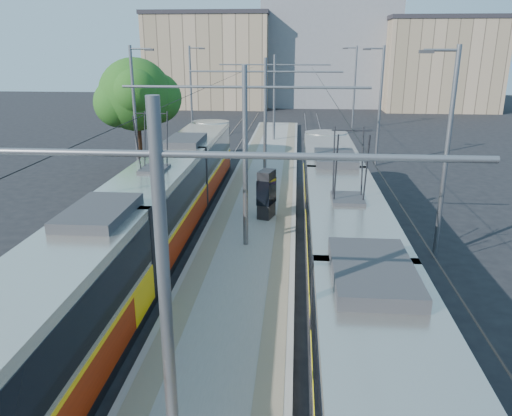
{
  "coord_description": "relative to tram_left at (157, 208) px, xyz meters",
  "views": [
    {
      "loc": [
        1.94,
        -10.67,
        7.92
      ],
      "look_at": [
        0.36,
        8.74,
        1.6
      ],
      "focal_mm": 35.0,
      "sensor_mm": 36.0,
      "label": 1
    }
  ],
  "objects": [
    {
      "name": "shelter",
      "position": [
        4.22,
        3.39,
        -0.23
      ],
      "size": [
        0.89,
        1.15,
        2.24
      ],
      "rotation": [
        0.0,
        0.0,
        -0.29
      ],
      "color": "black",
      "rests_on": "platform"
    },
    {
      "name": "tree",
      "position": [
        -4.38,
        12.91,
        3.23
      ],
      "size": [
        5.03,
        4.65,
        7.31
      ],
      "color": "#382314",
      "rests_on": "ground"
    },
    {
      "name": "catenary",
      "position": [
        3.6,
        6.13,
        2.81
      ],
      "size": [
        9.2,
        70.0,
        7.0
      ],
      "color": "slate",
      "rests_on": "platform"
    },
    {
      "name": "tactile_strip_left",
      "position": [
        2.15,
        8.98,
        -1.4
      ],
      "size": [
        0.7,
        50.0,
        0.01
      ],
      "primitive_type": "cube",
      "color": "gray",
      "rests_on": "platform"
    },
    {
      "name": "building_centre",
      "position": [
        9.6,
        55.98,
        6.89
      ],
      "size": [
        18.36,
        14.28,
        17.19
      ],
      "color": "gray",
      "rests_on": "ground"
    },
    {
      "name": "building_right",
      "position": [
        23.6,
        49.98,
        4.09
      ],
      "size": [
        14.28,
        10.2,
        11.57
      ],
      "color": "tan",
      "rests_on": "ground"
    },
    {
      "name": "building_left",
      "position": [
        -6.4,
        51.98,
        4.44
      ],
      "size": [
        16.32,
        12.24,
        12.27
      ],
      "color": "tan",
      "rests_on": "ground"
    },
    {
      "name": "tram_right",
      "position": [
        7.2,
        -3.45,
        0.15
      ],
      "size": [
        2.43,
        27.86,
        5.5
      ],
      "color": "black",
      "rests_on": "ground"
    },
    {
      "name": "ground",
      "position": [
        3.6,
        -8.02,
        -1.71
      ],
      "size": [
        160.0,
        160.0,
        0.0
      ],
      "primitive_type": "plane",
      "color": "black",
      "rests_on": "ground"
    },
    {
      "name": "tram_left",
      "position": [
        0.0,
        0.0,
        0.0
      ],
      "size": [
        2.43,
        28.43,
        5.5
      ],
      "color": "black",
      "rests_on": "ground"
    },
    {
      "name": "street_lamps",
      "position": [
        3.6,
        12.98,
        2.47
      ],
      "size": [
        15.18,
        38.22,
        8.0
      ],
      "color": "slate",
      "rests_on": "ground"
    },
    {
      "name": "rails",
      "position": [
        3.6,
        8.98,
        -1.69
      ],
      "size": [
        8.71,
        70.0,
        0.03
      ],
      "color": "gray",
      "rests_on": "ground"
    },
    {
      "name": "platform",
      "position": [
        3.6,
        8.98,
        -1.56
      ],
      "size": [
        4.0,
        50.0,
        0.3
      ],
      "primitive_type": "cube",
      "color": "gray",
      "rests_on": "ground"
    },
    {
      "name": "tactile_strip_right",
      "position": [
        5.05,
        8.98,
        -1.4
      ],
      "size": [
        0.7,
        50.0,
        0.01
      ],
      "primitive_type": "cube",
      "color": "gray",
      "rests_on": "platform"
    }
  ]
}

